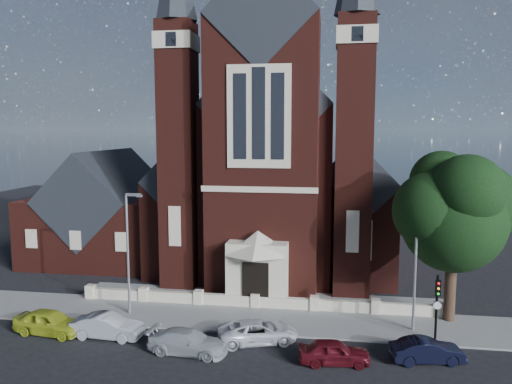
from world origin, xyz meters
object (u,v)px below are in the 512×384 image
car_navy (427,351)px  parish_hall (108,216)px  car_white_suv (258,331)px  car_dark_red (334,352)px  car_lime_van (50,322)px  street_lamp_right (417,257)px  traffic_signal (437,300)px  car_silver_a (107,326)px  street_tree (457,214)px  street_lamp_left (129,247)px  car_silver_b (188,342)px  church (281,170)px

car_navy → parish_hall: bearing=45.1°
car_white_suv → car_dark_red: bearing=-133.9°
car_lime_van → street_lamp_right: bearing=-73.5°
traffic_signal → car_dark_red: (-5.72, -3.36, -1.95)m
car_dark_red → car_silver_a: bearing=78.3°
street_tree → street_lamp_left: (-20.51, -1.71, -2.36)m
car_dark_red → car_navy: car_dark_red is taller
parish_hall → car_dark_red: bearing=-41.7°
parish_hall → car_lime_van: bearing=-75.6°
car_lime_van → car_silver_b: (8.89, -1.25, -0.09)m
church → street_lamp_left: bearing=-112.7°
car_dark_red → car_navy: 4.91m
traffic_signal → car_silver_b: traffic_signal is taller
traffic_signal → car_white_suv: 10.30m
traffic_signal → car_dark_red: traffic_signal is taller
traffic_signal → car_silver_a: traffic_signal is taller
parish_hall → car_silver_b: parish_hall is taller
car_dark_red → church: bearing=6.3°
street_lamp_right → traffic_signal: 2.71m
street_lamp_right → car_silver_a: bearing=-168.4°
car_white_suv → car_dark_red: car_white_suv is taller
street_lamp_left → car_navy: bearing=-12.6°
car_silver_b → car_lime_van: bearing=87.8°
car_white_suv → street_lamp_right: bearing=-91.1°
car_dark_red → street_tree: bearing=-53.9°
street_tree → car_navy: (-2.49, -5.73, -6.33)m
church → traffic_signal: bearing=-61.8°
street_lamp_left → traffic_signal: street_lamp_left is taller
street_tree → car_lime_van: (-24.07, -5.36, -6.23)m
street_lamp_left → parish_hall: bearing=120.0°
street_lamp_right → car_white_suv: (-9.11, -2.92, -3.96)m
street_tree → car_silver_a: size_ratio=2.54×
car_lime_van → car_dark_red: bearing=-87.5°
church → car_silver_a: (-7.81, -22.60, -7.49)m
traffic_signal → car_lime_van: (-22.47, -2.08, -1.85)m
parish_hall → car_silver_b: 23.43m
street_lamp_left → car_white_suv: (8.89, -2.92, -3.96)m
street_lamp_right → car_white_suv: street_lamp_right is taller
parish_hall → street_tree: size_ratio=1.14×
street_lamp_left → traffic_signal: size_ratio=2.02×
parish_hall → traffic_signal: (27.00, -15.57, -1.43)m
car_silver_a → car_white_suv: bearing=-83.2°
car_lime_van → car_navy: bearing=-84.1°
street_lamp_left → car_silver_b: size_ratio=1.83×
street_lamp_left → traffic_signal: 19.08m
car_silver_b → car_white_suv: (3.56, 1.99, -0.00)m
street_lamp_right → car_silver_b: bearing=-158.8°
parish_hall → street_lamp_right: size_ratio=1.51×
car_lime_van → car_navy: size_ratio=1.13×
car_silver_a → car_dark_red: car_silver_a is taller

